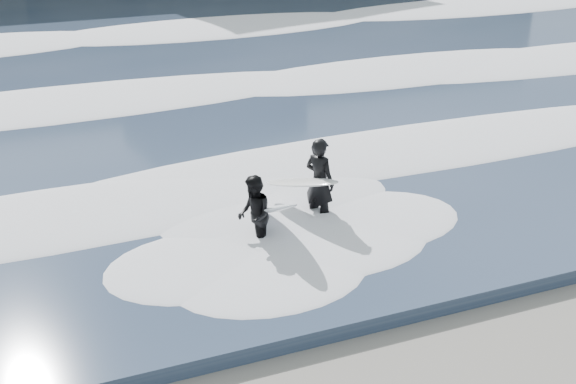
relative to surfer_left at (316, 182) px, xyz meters
name	(u,v)px	position (x,y,z in m)	size (l,w,h in m)	color
sea	(105,22)	(-1.03, 22.09, -0.80)	(90.00, 52.00, 0.30)	#2D3C55
foam_near	(237,176)	(-1.03, 2.09, -0.55)	(60.00, 3.20, 0.20)	white
foam_mid	(168,92)	(-1.03, 9.09, -0.53)	(60.00, 4.00, 0.24)	white
foam_far	(119,33)	(-1.03, 18.09, -0.50)	(60.00, 4.80, 0.30)	white
surfer_left	(316,182)	(0.00, 0.00, 0.00)	(1.42, 2.09, 1.89)	black
surfer_right	(257,214)	(-1.51, -0.67, -0.15)	(1.11, 1.99, 1.58)	black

